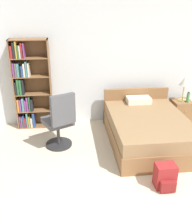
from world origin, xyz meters
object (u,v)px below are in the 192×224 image
(nightstand, at_px, (181,111))
(water_bottle, at_px, (188,97))
(bed, at_px, (147,128))
(office_chair, at_px, (60,122))
(backpack_red, at_px, (165,177))
(table_lamp, at_px, (185,83))
(bookshelf, at_px, (28,86))

(nightstand, relative_size, water_bottle, 2.24)
(bed, xyz_separation_m, office_chair, (-1.66, -0.04, 0.24))
(backpack_red, bearing_deg, office_chair, 139.86)
(table_lamp, relative_size, backpack_red, 1.43)
(water_bottle, bearing_deg, bed, -148.90)
(bookshelf, height_order, backpack_red, bookshelf)
(bed, xyz_separation_m, nightstand, (1.02, 0.77, -0.02))
(office_chair, distance_m, nightstand, 2.81)
(office_chair, relative_size, nightstand, 2.11)
(office_chair, xyz_separation_m, nightstand, (2.68, 0.81, -0.27))
(office_chair, height_order, table_lamp, office_chair)
(nightstand, bearing_deg, water_bottle, -57.95)
(bookshelf, xyz_separation_m, table_lamp, (3.33, -0.17, 0.02))
(water_bottle, height_order, backpack_red, water_bottle)
(nightstand, bearing_deg, bookshelf, 177.09)
(bookshelf, height_order, office_chair, bookshelf)
(bookshelf, relative_size, table_lamp, 3.45)
(bed, xyz_separation_m, table_lamp, (1.02, 0.77, 0.65))
(nightstand, bearing_deg, backpack_red, -118.63)
(bookshelf, bearing_deg, table_lamp, -2.90)
(table_lamp, distance_m, water_bottle, 0.33)
(bed, bearing_deg, backpack_red, -95.28)
(bed, height_order, water_bottle, bed)
(nightstand, xyz_separation_m, backpack_red, (-1.15, -2.10, -0.08))
(bookshelf, xyz_separation_m, bed, (2.31, -0.94, -0.63))
(bookshelf, relative_size, bed, 0.95)
(nightstand, distance_m, backpack_red, 2.40)
(water_bottle, bearing_deg, table_lamp, 122.82)
(table_lamp, bearing_deg, bed, -143.07)
(bookshelf, xyz_separation_m, water_bottle, (3.40, -0.28, -0.28))
(backpack_red, bearing_deg, table_lamp, 61.43)
(office_chair, distance_m, water_bottle, 2.84)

